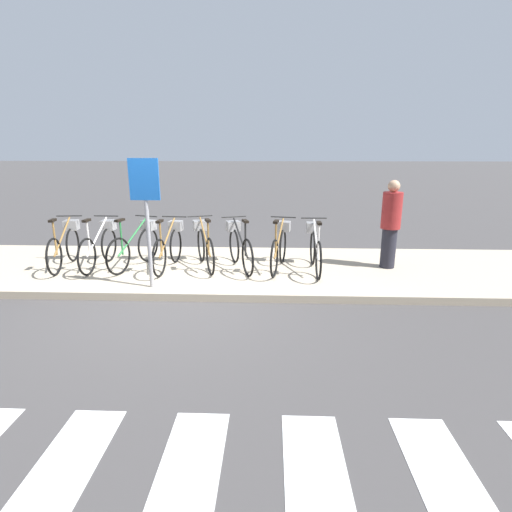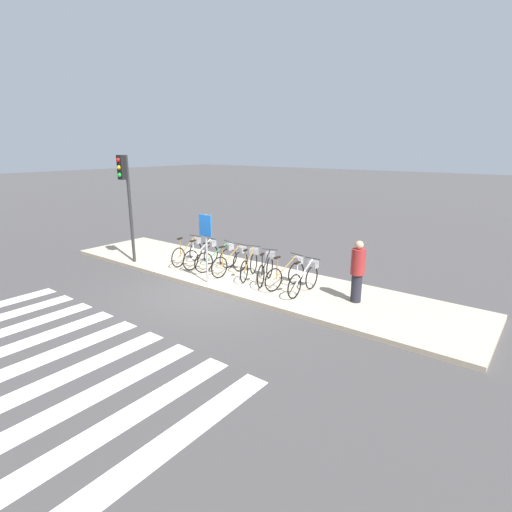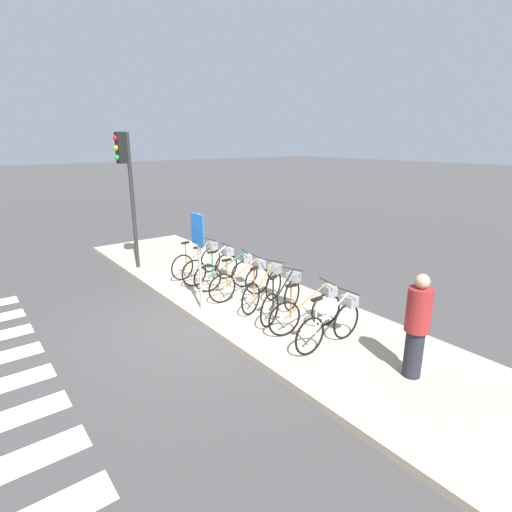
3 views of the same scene
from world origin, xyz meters
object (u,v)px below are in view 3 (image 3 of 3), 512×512
object	(u,v)px
parked_bicycle_5	(284,296)
parked_bicycle_6	(310,308)
parked_bicycle_0	(200,259)
parked_bicycle_7	(333,321)
parked_bicycle_4	(265,286)
pedestrian	(417,324)
sign_post	(199,245)
parked_bicycle_3	(244,279)
parked_bicycle_2	(230,271)
parked_bicycle_1	(214,265)
traffic_light	(126,173)

from	to	relation	value
parked_bicycle_5	parked_bicycle_6	size ratio (longest dim) A/B	0.96
parked_bicycle_0	parked_bicycle_7	size ratio (longest dim) A/B	0.99
parked_bicycle_4	pedestrian	world-z (taller)	pedestrian
sign_post	parked_bicycle_3	bearing A→B (deg)	88.18
parked_bicycle_2	parked_bicycle_3	size ratio (longest dim) A/B	0.97
parked_bicycle_1	parked_bicycle_6	size ratio (longest dim) A/B	1.01
parked_bicycle_3	parked_bicycle_4	bearing A→B (deg)	8.82
parked_bicycle_4	pedestrian	size ratio (longest dim) A/B	0.93
parked_bicycle_4	traffic_light	world-z (taller)	traffic_light
parked_bicycle_2	parked_bicycle_7	distance (m)	3.19
parked_bicycle_5	parked_bicycle_6	world-z (taller)	same
parked_bicycle_7	parked_bicycle_6	bearing A→B (deg)	171.57
parked_bicycle_2	parked_bicycle_3	bearing A→B (deg)	-5.27
sign_post	traffic_light	bearing A→B (deg)	-179.17
parked_bicycle_7	pedestrian	bearing A→B (deg)	9.25
parked_bicycle_3	parked_bicycle_4	distance (m)	0.61
parked_bicycle_6	sign_post	size ratio (longest dim) A/B	0.77
parked_bicycle_0	parked_bicycle_5	size ratio (longest dim) A/B	1.05
traffic_light	sign_post	xyz separation A→B (m)	(3.46, 0.05, -1.18)
parked_bicycle_3	parked_bicycle_6	distance (m)	1.97
traffic_light	sign_post	distance (m)	3.66
sign_post	parked_bicycle_4	bearing A→B (deg)	60.93
parked_bicycle_1	parked_bicycle_6	distance (m)	3.23
parked_bicycle_6	pedestrian	xyz separation A→B (m)	(1.95, 0.13, 0.39)
parked_bicycle_3	parked_bicycle_6	xyz separation A→B (m)	(1.97, 0.03, 0.00)
parked_bicycle_2	sign_post	xyz separation A→B (m)	(0.57, -1.11, 0.91)
parked_bicycle_1	parked_bicycle_6	xyz separation A→B (m)	(3.23, 0.01, 0.00)
parked_bicycle_2	sign_post	size ratio (longest dim) A/B	0.75
parked_bicycle_3	traffic_light	distance (m)	4.22
parked_bicycle_1	parked_bicycle_7	size ratio (longest dim) A/B	1.00
parked_bicycle_2	parked_bicycle_6	xyz separation A→B (m)	(2.57, -0.02, 0.00)
parked_bicycle_4	parked_bicycle_5	size ratio (longest dim) A/B	1.00
parked_bicycle_2	parked_bicycle_7	xyz separation A→B (m)	(3.19, -0.11, 0.00)
parked_bicycle_2	pedestrian	world-z (taller)	pedestrian
parked_bicycle_7	sign_post	distance (m)	2.94
parked_bicycle_0	traffic_light	distance (m)	2.86
parked_bicycle_0	parked_bicycle_4	world-z (taller)	same
parked_bicycle_3	parked_bicycle_0	bearing A→B (deg)	179.82
parked_bicycle_6	traffic_light	world-z (taller)	traffic_light
parked_bicycle_0	traffic_light	size ratio (longest dim) A/B	0.43
parked_bicycle_4	parked_bicycle_7	bearing A→B (deg)	-4.36
parked_bicycle_4	parked_bicycle_3	bearing A→B (deg)	-171.18
parked_bicycle_7	traffic_light	size ratio (longest dim) A/B	0.44
parked_bicycle_5	pedestrian	distance (m)	2.70
parked_bicycle_1	parked_bicycle_5	bearing A→B (deg)	0.38
parked_bicycle_1	pedestrian	bearing A→B (deg)	1.48
parked_bicycle_4	sign_post	size ratio (longest dim) A/B	0.74
traffic_light	sign_post	size ratio (longest dim) A/B	1.79
parked_bicycle_5	parked_bicycle_7	distance (m)	1.34
sign_post	parked_bicycle_5	bearing A→B (deg)	40.89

